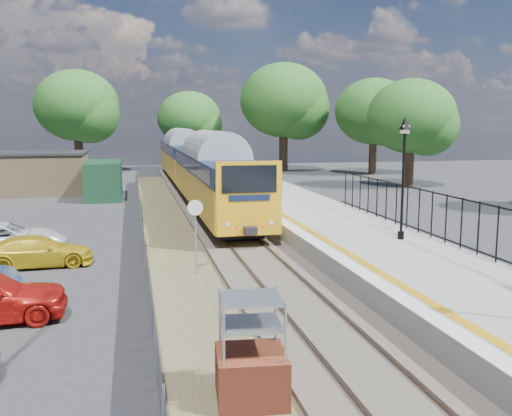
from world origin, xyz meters
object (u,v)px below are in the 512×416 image
object	(u,v)px
victorian_lamp_north	(404,149)
car_white	(4,239)
brick_plinth	(251,352)
speed_sign	(195,225)
car_yellow	(38,251)
train	(194,163)

from	to	relation	value
victorian_lamp_north	car_white	bearing A→B (deg)	163.43
victorian_lamp_north	car_white	xyz separation A→B (m)	(-14.95, 4.45, -3.63)
victorian_lamp_north	brick_plinth	xyz separation A→B (m)	(-7.80, -9.58, -3.29)
victorian_lamp_north	speed_sign	size ratio (longest dim) A/B	1.73
victorian_lamp_north	car_yellow	world-z (taller)	victorian_lamp_north
train	car_yellow	bearing A→B (deg)	-111.04
car_yellow	speed_sign	bearing A→B (deg)	-119.15
brick_plinth	speed_sign	xyz separation A→B (m)	(-0.00, 9.31, 0.79)
brick_plinth	car_white	distance (m)	15.75
speed_sign	car_yellow	size ratio (longest dim) A/B	0.68
victorian_lamp_north	car_white	world-z (taller)	victorian_lamp_north
train	brick_plinth	world-z (taller)	train
train	speed_sign	size ratio (longest dim) A/B	15.38
victorian_lamp_north	train	xyz separation A→B (m)	(-5.30, 23.15, -1.96)
train	brick_plinth	distance (m)	32.86
train	brick_plinth	bearing A→B (deg)	-94.37
car_yellow	train	bearing A→B (deg)	-25.78
speed_sign	car_yellow	world-z (taller)	speed_sign
victorian_lamp_north	speed_sign	bearing A→B (deg)	-178.02
brick_plinth	victorian_lamp_north	bearing A→B (deg)	50.85
speed_sign	car_white	size ratio (longest dim) A/B	0.56
brick_plinth	car_white	world-z (taller)	brick_plinth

